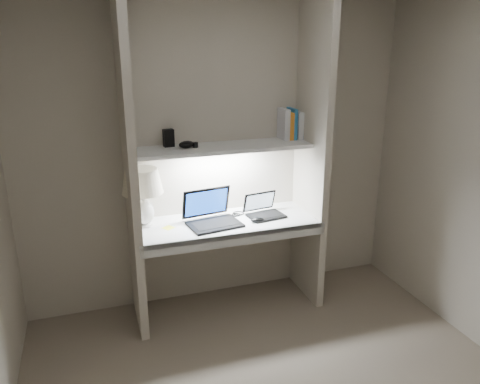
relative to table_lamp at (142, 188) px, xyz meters
name	(u,v)px	position (x,y,z in m)	size (l,w,h in m)	color
back_wall	(217,155)	(0.64, 0.18, 0.17)	(3.20, 0.01, 2.50)	beige
alcove_panel_left	(130,171)	(-0.09, -0.10, 0.17)	(0.06, 0.55, 2.50)	beige
alcove_panel_right	(312,156)	(1.37, -0.10, 0.17)	(0.06, 0.55, 2.50)	beige
desk	(227,223)	(0.64, -0.10, -0.33)	(1.40, 0.55, 0.04)	white
desk_apron	(237,239)	(0.64, -0.36, -0.36)	(1.46, 0.03, 0.10)	silver
shelf	(223,148)	(0.64, 0.00, 0.27)	(1.40, 0.36, 0.03)	silver
strip_light	(223,150)	(0.64, 0.00, 0.25)	(0.60, 0.04, 0.01)	white
table_lamp	(142,188)	(0.00, 0.00, 0.00)	(0.32, 0.32, 0.46)	white
laptop_main	(212,216)	(0.51, -0.10, -0.25)	(0.44, 0.40, 0.27)	black
laptop_netbook	(264,210)	(0.97, -0.07, -0.27)	(0.32, 0.29, 0.18)	black
speaker	(213,205)	(0.59, 0.12, -0.25)	(0.09, 0.06, 0.13)	silver
mouse	(257,220)	(0.86, -0.20, -0.29)	(0.11, 0.07, 0.04)	black
cable_coil	(238,213)	(0.78, 0.02, -0.31)	(0.09, 0.09, 0.01)	black
sticky_note	(169,228)	(0.17, -0.09, -0.31)	(0.08, 0.08, 0.00)	#FDFF35
book_row	(294,124)	(1.29, 0.09, 0.40)	(0.24, 0.17, 0.25)	white
shelf_box	(169,138)	(0.24, 0.10, 0.35)	(0.08, 0.06, 0.14)	black
shelf_gadget	(187,144)	(0.35, 0.00, 0.31)	(0.13, 0.09, 0.06)	black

